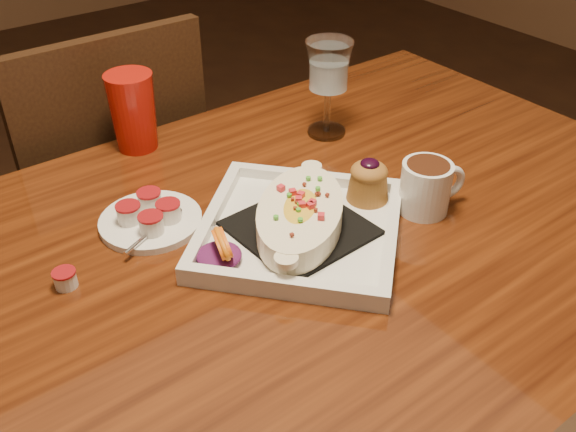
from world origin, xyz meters
TOP-DOWN VIEW (x-y plane):
  - table at (0.00, 0.00)m, footprint 1.50×0.90m
  - chair_far at (-0.00, 0.63)m, footprint 0.42×0.42m
  - plate at (0.08, -0.00)m, footprint 0.41×0.41m
  - coffee_mug at (0.27, -0.07)m, footprint 0.11×0.08m
  - goblet at (0.31, 0.23)m, footprint 0.09×0.09m
  - saucer at (-0.10, 0.16)m, footprint 0.16×0.16m
  - creamer_loose at (-0.26, 0.10)m, footprint 0.03×0.03m
  - red_tumbler at (-0.00, 0.40)m, footprint 0.09×0.09m

SIDE VIEW (x-z plane):
  - chair_far at x=0.00m, z-range 0.04..0.97m
  - table at x=0.00m, z-range 0.28..1.03m
  - creamer_loose at x=-0.26m, z-range 0.75..0.78m
  - saucer at x=-0.10m, z-range 0.71..0.82m
  - plate at x=0.08m, z-range 0.74..0.82m
  - coffee_mug at x=0.27m, z-range 0.75..0.84m
  - red_tumbler at x=0.00m, z-range 0.75..0.89m
  - goblet at x=0.31m, z-range 0.79..0.97m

